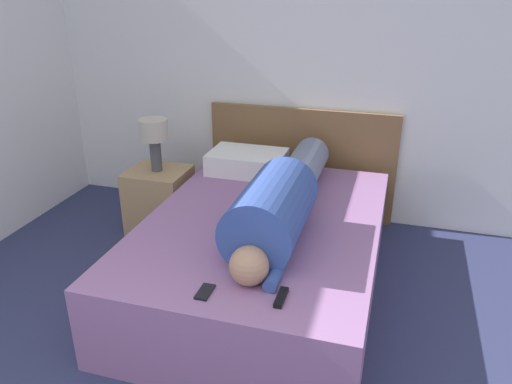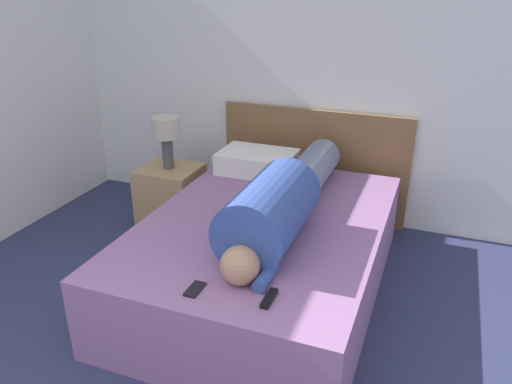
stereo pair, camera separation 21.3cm
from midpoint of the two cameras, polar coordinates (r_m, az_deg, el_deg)
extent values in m
cube|color=white|center=(4.08, 1.42, 15.03)|extent=(5.06, 0.06, 2.60)
cube|color=#936699|center=(3.25, -1.12, -7.09)|extent=(1.43, 2.04, 0.50)
cube|color=brown|center=(4.18, 3.70, 3.30)|extent=(1.55, 0.04, 0.92)
cube|color=tan|center=(4.08, -12.44, -0.90)|extent=(0.46, 0.41, 0.51)
cylinder|color=#4C4C51|center=(3.94, -12.91, 4.11)|extent=(0.09, 0.09, 0.25)
cylinder|color=beige|center=(3.88, -13.18, 6.95)|extent=(0.22, 0.22, 0.16)
sphere|color=tan|center=(2.46, -3.30, -8.47)|extent=(0.20, 0.20, 0.20)
cylinder|color=#334C99|center=(2.77, -0.39, -2.27)|extent=(0.40, 0.73, 0.40)
cylinder|color=slate|center=(3.51, 3.43, 2.19)|extent=(0.26, 0.87, 0.26)
cylinder|color=#334C99|center=(2.51, -0.29, -9.57)|extent=(0.07, 0.22, 0.07)
cube|color=white|center=(3.86, -2.58, 3.44)|extent=(0.57, 0.40, 0.16)
cube|color=black|center=(2.39, 0.29, -12.02)|extent=(0.04, 0.15, 0.02)
cube|color=black|center=(2.47, -8.38, -11.28)|extent=(0.06, 0.13, 0.01)
camera|label=1|loc=(0.11, -92.11, -0.92)|focal=35.00mm
camera|label=2|loc=(0.11, 87.89, 0.92)|focal=35.00mm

